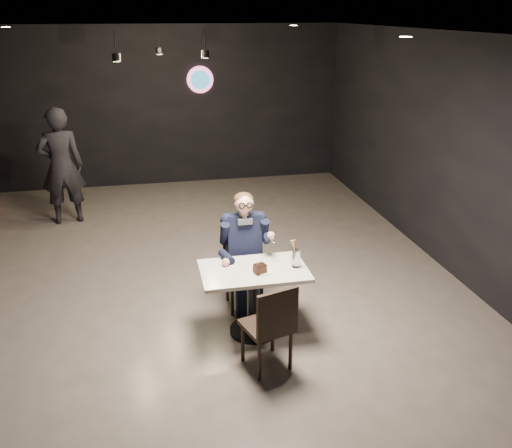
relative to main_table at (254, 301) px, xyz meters
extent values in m
plane|color=slate|center=(-0.68, 1.16, -0.38)|extent=(9.00, 9.00, 0.00)
cube|color=black|center=(-0.68, 3.16, 2.51)|extent=(1.40, 1.20, 0.36)
cube|color=silver|center=(0.00, 0.00, 0.00)|extent=(1.10, 0.70, 0.75)
cube|color=black|center=(0.00, 0.55, 0.09)|extent=(0.42, 0.46, 0.92)
cube|color=black|center=(0.00, -0.60, 0.09)|extent=(0.53, 0.56, 0.92)
cube|color=black|center=(0.00, 0.55, 0.34)|extent=(0.60, 0.80, 1.44)
cylinder|color=white|center=(0.09, -0.06, 0.38)|extent=(0.22, 0.22, 0.01)
cube|color=black|center=(0.04, -0.10, 0.43)|extent=(0.14, 0.13, 0.08)
ellipsoid|color=#30812A|center=(0.07, -0.09, 0.47)|extent=(0.06, 0.04, 0.01)
cylinder|color=silver|center=(0.44, -0.03, 0.47)|extent=(0.09, 0.09, 0.19)
cone|color=#DEA35B|center=(0.41, -0.03, 0.61)|extent=(0.07, 0.07, 0.12)
imported|color=black|center=(-2.32, 3.83, 0.56)|extent=(0.75, 0.55, 1.87)
camera|label=1|loc=(-1.01, -4.91, 2.87)|focal=38.00mm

